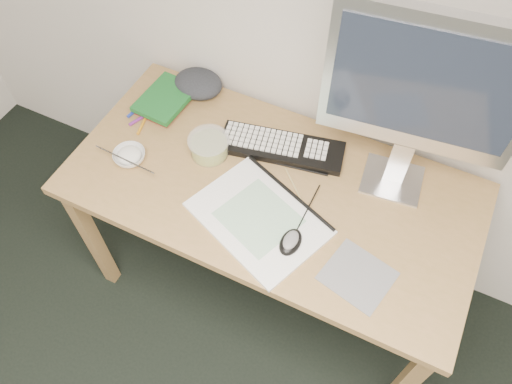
# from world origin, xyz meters

# --- Properties ---
(desk) EXTENTS (1.40, 0.70, 0.75)m
(desk) POSITION_xyz_m (0.02, 1.43, 0.67)
(desk) COLOR #A57B4B
(desk) RESTS_ON ground
(mousepad) EXTENTS (0.23, 0.22, 0.00)m
(mousepad) POSITION_xyz_m (0.39, 1.24, 0.75)
(mousepad) COLOR gray
(mousepad) RESTS_ON desk
(sketchpad) EXTENTS (0.50, 0.43, 0.01)m
(sketchpad) POSITION_xyz_m (0.04, 1.29, 0.76)
(sketchpad) COLOR silver
(sketchpad) RESTS_ON desk
(keyboard) EXTENTS (0.46, 0.23, 0.03)m
(keyboard) POSITION_xyz_m (-0.02, 1.59, 0.76)
(keyboard) COLOR black
(keyboard) RESTS_ON desk
(monitor) EXTENTS (0.57, 0.20, 0.66)m
(monitor) POSITION_xyz_m (0.38, 1.63, 1.17)
(monitor) COLOR silver
(monitor) RESTS_ON desk
(mouse) EXTENTS (0.07, 0.10, 0.03)m
(mouse) POSITION_xyz_m (0.17, 1.25, 0.78)
(mouse) COLOR black
(mouse) RESTS_ON sketchpad
(rice_bowl) EXTENTS (0.13, 0.13, 0.04)m
(rice_bowl) POSITION_xyz_m (-0.48, 1.32, 0.77)
(rice_bowl) COLOR white
(rice_bowl) RESTS_ON desk
(chopsticks) EXTENTS (0.24, 0.03, 0.02)m
(chopsticks) POSITION_xyz_m (-0.47, 1.29, 0.79)
(chopsticks) COLOR silver
(chopsticks) RESTS_ON rice_bowl
(fruit_tub) EXTENTS (0.19, 0.19, 0.07)m
(fruit_tub) POSITION_xyz_m (-0.24, 1.47, 0.79)
(fruit_tub) COLOR gold
(fruit_tub) RESTS_ON desk
(book_red) EXTENTS (0.17, 0.22, 0.02)m
(book_red) POSITION_xyz_m (-0.52, 1.61, 0.76)
(book_red) COLOR maroon
(book_red) RESTS_ON desk
(book_green) EXTENTS (0.18, 0.24, 0.02)m
(book_green) POSITION_xyz_m (-0.51, 1.60, 0.78)
(book_green) COLOR #186326
(book_green) RESTS_ON book_red
(cloth_lump) EXTENTS (0.20, 0.18, 0.07)m
(cloth_lump) POSITION_xyz_m (-0.43, 1.73, 0.78)
(cloth_lump) COLOR #26292E
(cloth_lump) RESTS_ON desk
(pencil_pink) EXTENTS (0.17, 0.03, 0.01)m
(pencil_pink) POSITION_xyz_m (-0.04, 1.44, 0.75)
(pencil_pink) COLOR pink
(pencil_pink) RESTS_ON desk
(pencil_tan) EXTENTS (0.12, 0.12, 0.01)m
(pencil_tan) POSITION_xyz_m (0.09, 1.46, 0.75)
(pencil_tan) COLOR tan
(pencil_tan) RESTS_ON desk
(pencil_black) EXTENTS (0.20, 0.04, 0.01)m
(pencil_black) POSITION_xyz_m (0.08, 1.54, 0.75)
(pencil_black) COLOR black
(pencil_black) RESTS_ON desk
(marker_blue) EXTENTS (0.03, 0.14, 0.01)m
(marker_blue) POSITION_xyz_m (-0.59, 1.55, 0.76)
(marker_blue) COLOR #1F36AB
(marker_blue) RESTS_ON desk
(marker_orange) EXTENTS (0.04, 0.11, 0.01)m
(marker_orange) POSITION_xyz_m (-0.53, 1.48, 0.76)
(marker_orange) COLOR orange
(marker_orange) RESTS_ON desk
(marker_purple) EXTENTS (0.06, 0.13, 0.01)m
(marker_purple) POSITION_xyz_m (-0.55, 1.51, 0.76)
(marker_purple) COLOR #752487
(marker_purple) RESTS_ON desk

